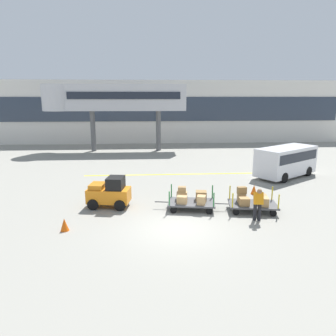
# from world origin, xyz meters

# --- Properties ---
(ground_plane) EXTENTS (120.00, 120.00, 0.00)m
(ground_plane) POSITION_xyz_m (0.00, 0.00, 0.00)
(ground_plane) COLOR gray
(apron_lead_line) EXTENTS (14.80, 0.27, 0.01)m
(apron_lead_line) POSITION_xyz_m (1.63, 9.42, 0.00)
(apron_lead_line) COLOR yellow
(apron_lead_line) RESTS_ON ground_plane
(terminal_building) EXTENTS (45.93, 2.51, 7.41)m
(terminal_building) POSITION_xyz_m (0.00, 25.98, 3.71)
(terminal_building) COLOR silver
(terminal_building) RESTS_ON ground_plane
(jet_bridge) EXTENTS (14.33, 3.00, 6.72)m
(jet_bridge) POSITION_xyz_m (-5.08, 19.99, 5.35)
(jet_bridge) COLOR #B7B7BC
(jet_bridge) RESTS_ON ground_plane
(baggage_tug) EXTENTS (2.24, 1.51, 1.58)m
(baggage_tug) POSITION_xyz_m (-3.18, 2.85, 0.75)
(baggage_tug) COLOR orange
(baggage_tug) RESTS_ON ground_plane
(baggage_cart_lead) EXTENTS (3.08, 1.74, 1.10)m
(baggage_cart_lead) POSITION_xyz_m (0.95, 2.25, 0.51)
(baggage_cart_lead) COLOR #4C4C4F
(baggage_cart_lead) RESTS_ON ground_plane
(baggage_cart_middle) EXTENTS (3.08, 1.74, 1.16)m
(baggage_cart_middle) POSITION_xyz_m (3.89, 1.76, 0.50)
(baggage_cart_middle) COLOR #4C4C4F
(baggage_cart_middle) RESTS_ON ground_plane
(baggage_handler) EXTENTS (0.46, 0.47, 1.56)m
(baggage_handler) POSITION_xyz_m (3.72, 0.54, 0.87)
(baggage_handler) COLOR black
(baggage_handler) RESTS_ON ground_plane
(shuttle_van) EXTENTS (5.05, 4.23, 2.10)m
(shuttle_van) POSITION_xyz_m (8.43, 8.29, 1.23)
(shuttle_van) COLOR silver
(shuttle_van) RESTS_ON ground_plane
(safety_cone_near) EXTENTS (0.36, 0.36, 0.55)m
(safety_cone_near) POSITION_xyz_m (4.89, 4.45, 0.28)
(safety_cone_near) COLOR #EA590F
(safety_cone_near) RESTS_ON ground_plane
(safety_cone_far) EXTENTS (0.36, 0.36, 0.55)m
(safety_cone_far) POSITION_xyz_m (-4.74, 0.02, 0.28)
(safety_cone_far) COLOR #EA590F
(safety_cone_far) RESTS_ON ground_plane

